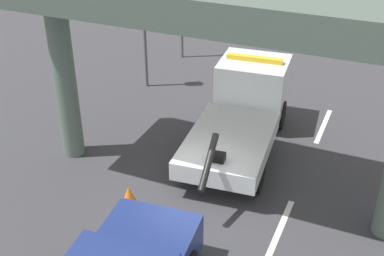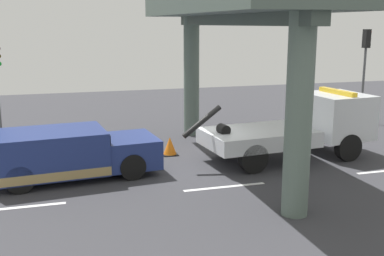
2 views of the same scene
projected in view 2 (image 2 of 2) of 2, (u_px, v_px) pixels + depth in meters
ground_plane at (202, 167)px, 16.74m from camera, size 60.00×40.00×0.10m
lane_stripe_west at (16, 208)px, 12.93m from camera, size 2.60×0.16×0.01m
lane_stripe_mid at (225, 187)px, 14.58m from camera, size 2.60×0.16×0.01m
tow_truck_white at (304, 125)px, 17.64m from camera, size 7.34×2.94×2.46m
towed_van_green at (68, 154)px, 15.32m from camera, size 5.38×2.65×1.58m
overpass_structure at (232, 14)px, 15.90m from camera, size 3.60×11.61×5.98m
traffic_light_far at (301, 66)px, 22.63m from camera, size 0.39×0.32×3.96m
traffic_light_mid at (366, 55)px, 23.49m from camera, size 0.39×0.32×4.61m
traffic_cone_orange at (170, 146)px, 18.10m from camera, size 0.58×0.58×0.69m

